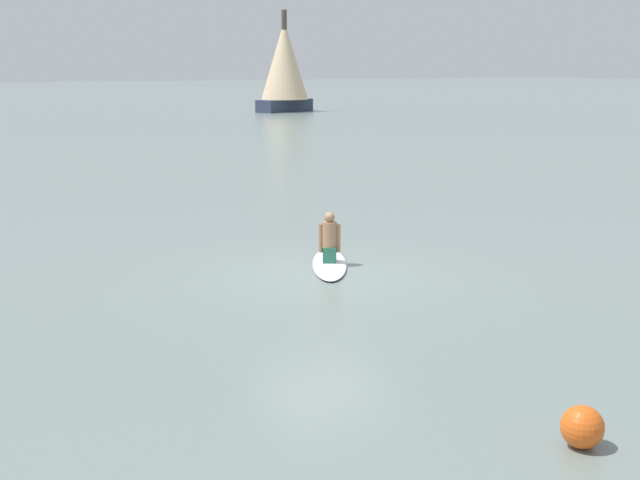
{
  "coord_description": "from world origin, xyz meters",
  "views": [
    {
      "loc": [
        8.01,
        13.81,
        3.98
      ],
      "look_at": [
        -0.18,
        -0.4,
        0.61
      ],
      "focal_mm": 47.82,
      "sensor_mm": 36.0,
      "label": 1
    }
  ],
  "objects_px": {
    "surfboard": "(329,264)",
    "buoy_marker": "(582,427)",
    "sailboat_center_horizon": "(284,64)",
    "person_paddler": "(329,239)"
  },
  "relations": [
    {
      "from": "surfboard",
      "to": "person_paddler",
      "type": "bearing_deg",
      "value": 180.0
    },
    {
      "from": "sailboat_center_horizon",
      "to": "buoy_marker",
      "type": "relative_size",
      "value": 18.6
    },
    {
      "from": "sailboat_center_horizon",
      "to": "buoy_marker",
      "type": "xyz_separation_m",
      "value": [
        28.27,
        60.76,
        -3.82
      ]
    },
    {
      "from": "surfboard",
      "to": "sailboat_center_horizon",
      "type": "height_order",
      "value": "sailboat_center_horizon"
    },
    {
      "from": "person_paddler",
      "to": "sailboat_center_horizon",
      "type": "bearing_deg",
      "value": 2.93
    },
    {
      "from": "person_paddler",
      "to": "buoy_marker",
      "type": "bearing_deg",
      "value": -163.09
    },
    {
      "from": "person_paddler",
      "to": "sailboat_center_horizon",
      "type": "relative_size",
      "value": 0.12
    },
    {
      "from": "buoy_marker",
      "to": "person_paddler",
      "type": "bearing_deg",
      "value": -102.78
    },
    {
      "from": "surfboard",
      "to": "buoy_marker",
      "type": "xyz_separation_m",
      "value": [
        1.94,
        8.53,
        0.19
      ]
    },
    {
      "from": "buoy_marker",
      "to": "surfboard",
      "type": "bearing_deg",
      "value": -102.78
    }
  ]
}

